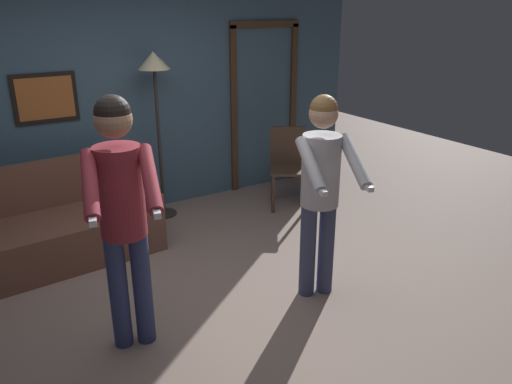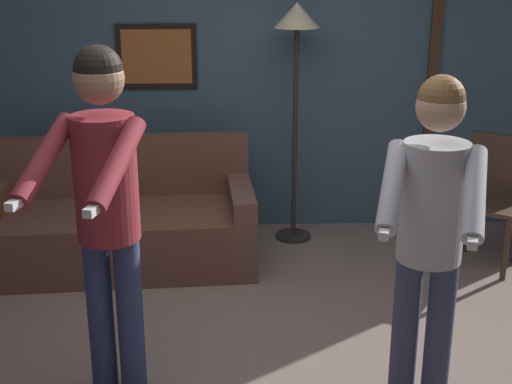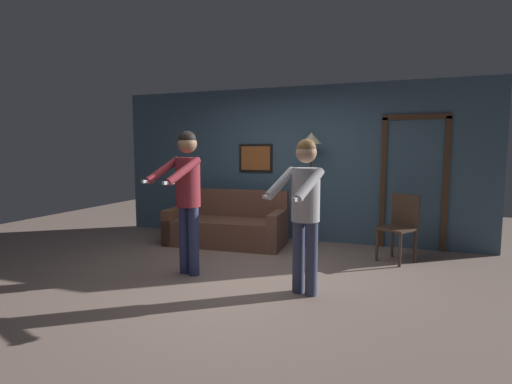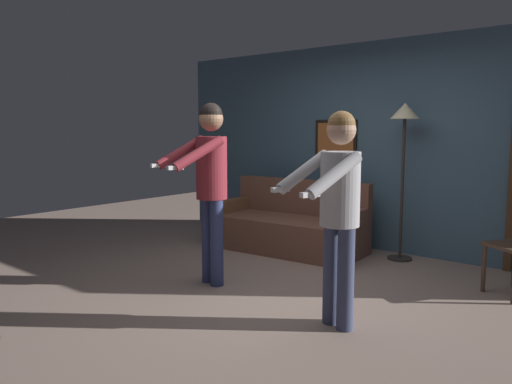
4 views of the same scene
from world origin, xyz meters
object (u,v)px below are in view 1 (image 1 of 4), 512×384
object	(u,v)px
couch	(51,232)
person_standing_left	(122,203)
person_standing_right	(321,181)
dining_chair_distant	(288,162)
torchiere_lamp	(155,81)

from	to	relation	value
couch	person_standing_left	size ratio (longest dim) A/B	1.10
person_standing_left	person_standing_right	distance (m)	1.52
dining_chair_distant	person_standing_right	bearing A→B (deg)	-118.60
torchiere_lamp	dining_chair_distant	bearing A→B (deg)	-19.86
dining_chair_distant	person_standing_left	bearing A→B (deg)	-147.33
dining_chair_distant	couch	bearing A→B (deg)	178.60
couch	torchiere_lamp	xyz separation A→B (m)	(1.29, 0.43, 1.24)
person_standing_left	person_standing_right	xyz separation A→B (m)	(1.50, -0.17, -0.09)
couch	dining_chair_distant	distance (m)	2.68
person_standing_right	dining_chair_distant	xyz separation A→B (m)	(0.95, 1.74, -0.47)
person_standing_right	dining_chair_distant	bearing A→B (deg)	61.40
person_standing_left	person_standing_right	world-z (taller)	person_standing_left
couch	torchiere_lamp	bearing A→B (deg)	18.58
couch	torchiere_lamp	size ratio (longest dim) A/B	1.08
couch	person_standing_left	distance (m)	1.84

